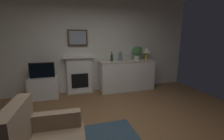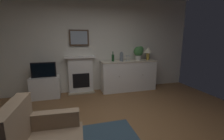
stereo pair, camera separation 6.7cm
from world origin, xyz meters
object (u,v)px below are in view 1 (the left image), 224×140
at_px(table_lamp, 147,51).
at_px(wine_bottle, 112,58).
at_px(wine_glass_left, 125,57).
at_px(vase_decorative, 120,56).
at_px(potted_plant_small, 137,52).
at_px(framed_picture, 78,38).
at_px(tv_set, 42,70).
at_px(fireplace_unit, 79,75).
at_px(tv_cabinet, 44,88).
at_px(sideboard_cabinet, 127,75).
at_px(wine_glass_center, 128,56).

bearing_deg(table_lamp, wine_bottle, -179.31).
xyz_separation_m(table_lamp, wine_glass_left, (-0.73, -0.03, -0.16)).
bearing_deg(wine_bottle, vase_decorative, -8.10).
relative_size(table_lamp, potted_plant_small, 0.93).
xyz_separation_m(framed_picture, wine_glass_left, (1.36, -0.26, -0.56)).
bearing_deg(tv_set, wine_bottle, -0.17).
bearing_deg(tv_set, vase_decorative, -1.11).
bearing_deg(wine_glass_left, fireplace_unit, 171.15).
bearing_deg(tv_cabinet, framed_picture, 12.01).
distance_m(sideboard_cabinet, wine_bottle, 0.77).
distance_m(sideboard_cabinet, table_lamp, 0.99).
height_order(wine_glass_center, tv_cabinet, wine_glass_center).
xyz_separation_m(fireplace_unit, wine_bottle, (0.94, -0.19, 0.50)).
bearing_deg(fireplace_unit, tv_cabinet, -170.55).
relative_size(framed_picture, wine_glass_center, 3.33).
distance_m(table_lamp, potted_plant_small, 0.30).
bearing_deg(sideboard_cabinet, vase_decorative, -168.86).
height_order(sideboard_cabinet, wine_glass_center, wine_glass_center).
relative_size(framed_picture, tv_cabinet, 0.73).
bearing_deg(wine_bottle, tv_set, 179.83).
bearing_deg(vase_decorative, tv_cabinet, 178.28).
xyz_separation_m(tv_cabinet, potted_plant_small, (2.77, 0.03, 0.90)).
bearing_deg(framed_picture, sideboard_cabinet, -8.75).
xyz_separation_m(wine_glass_left, wine_glass_center, (0.11, 0.07, 0.00)).
relative_size(fireplace_unit, framed_picture, 2.00).
distance_m(wine_glass_center, tv_cabinet, 2.56).
relative_size(wine_glass_center, tv_set, 0.27).
bearing_deg(vase_decorative, fireplace_unit, 169.21).
bearing_deg(wine_glass_left, sideboard_cabinet, 22.27).
height_order(framed_picture, wine_bottle, framed_picture).
distance_m(fireplace_unit, tv_cabinet, 1.02).
height_order(framed_picture, tv_set, framed_picture).
bearing_deg(vase_decorative, sideboard_cabinet, 11.14).
bearing_deg(vase_decorative, tv_set, 178.89).
height_order(framed_picture, potted_plant_small, framed_picture).
height_order(fireplace_unit, wine_glass_left, wine_glass_left).
relative_size(sideboard_cabinet, potted_plant_small, 4.00).
bearing_deg(table_lamp, vase_decorative, -176.81).
height_order(fireplace_unit, potted_plant_small, potted_plant_small).
bearing_deg(tv_set, framed_picture, 13.31).
distance_m(sideboard_cabinet, tv_cabinet, 2.43).
bearing_deg(tv_set, table_lamp, 0.15).
bearing_deg(table_lamp, tv_cabinet, 179.72).
bearing_deg(potted_plant_small, wine_glass_left, -169.52).
height_order(table_lamp, wine_glass_center, table_lamp).
xyz_separation_m(framed_picture, potted_plant_small, (1.79, -0.18, -0.43)).
xyz_separation_m(fireplace_unit, table_lamp, (2.09, -0.18, 0.67)).
bearing_deg(tv_set, sideboard_cabinet, 0.19).
xyz_separation_m(wine_glass_left, vase_decorative, (-0.17, -0.02, 0.02)).
xyz_separation_m(wine_glass_center, vase_decorative, (-0.28, -0.08, 0.02)).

